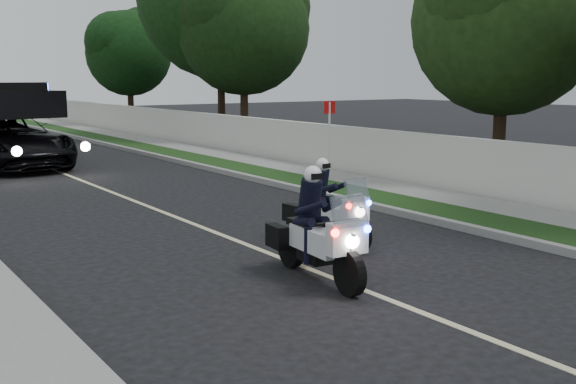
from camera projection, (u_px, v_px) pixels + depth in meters
name	position (u px, v px, depth m)	size (l,w,h in m)	color
ground	(316.00, 272.00, 10.57)	(120.00, 120.00, 0.00)	black
curb_right	(228.00, 173.00, 20.97)	(0.20, 60.00, 0.15)	gray
grass_verge	(248.00, 171.00, 21.36)	(1.20, 60.00, 0.16)	#193814
sidewalk_right	(282.00, 168.00, 22.09)	(1.40, 60.00, 0.16)	gray
property_wall	(307.00, 145.00, 22.53)	(0.22, 60.00, 1.50)	beige
lane_marking	(98.00, 187.00, 18.69)	(0.12, 50.00, 0.01)	#BFB78C
police_moto_left	(317.00, 280.00, 10.15)	(0.70, 2.01, 1.71)	silver
police_moto_right	(327.00, 244.00, 12.34)	(0.64, 1.83, 1.56)	silver
police_suv	(10.00, 167.00, 22.74)	(2.87, 6.19, 3.01)	black
sign_post	(329.00, 180.00, 19.93)	(0.37, 0.37, 2.37)	#A51C0B
tree_right_b	(497.00, 181.00, 19.69)	(5.23, 5.23, 8.72)	#224216
tree_right_c	(245.00, 142.00, 31.44)	(5.95, 5.95, 9.92)	black
tree_right_d	(222.00, 138.00, 33.33)	(7.87, 7.87, 13.12)	#183F15
tree_right_e	(132.00, 126.00, 41.49)	(5.09, 5.09, 8.48)	#113410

